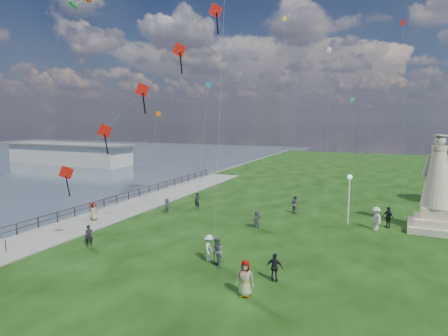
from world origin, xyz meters
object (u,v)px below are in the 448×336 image
at_px(person_1, 217,252).
at_px(person_8, 376,219).
at_px(person_4, 245,279).
at_px(person_9, 388,217).
at_px(pier_pavilion, 69,154).
at_px(person_11, 257,219).
at_px(statue, 436,195).
at_px(person_5, 167,205).
at_px(person_2, 209,248).
at_px(lamppost, 349,189).
at_px(person_6, 197,201).
at_px(person_10, 94,212).
at_px(person_0, 89,236).
at_px(person_3, 275,267).
at_px(person_7, 295,204).

bearing_deg(person_1, person_8, 109.73).
height_order(person_4, person_9, person_4).
relative_size(pier_pavilion, person_11, 18.96).
distance_m(statue, person_5, 23.85).
xyz_separation_m(person_2, person_5, (-9.32, 9.75, -0.14)).
bearing_deg(lamppost, pier_pavilion, 156.34).
xyz_separation_m(person_4, person_8, (5.87, 15.44, -0.00)).
bearing_deg(person_6, person_5, -121.98).
bearing_deg(person_1, person_6, 177.50).
bearing_deg(pier_pavilion, person_6, -30.67).
distance_m(person_5, person_10, 6.92).
bearing_deg(person_1, person_0, -122.72).
relative_size(person_3, person_5, 1.15).
bearing_deg(pier_pavilion, person_4, -37.17).
relative_size(statue, person_8, 4.09).
xyz_separation_m(person_0, person_3, (13.91, -0.28, 0.03)).
bearing_deg(person_2, person_5, 24.58).
height_order(person_0, person_6, person_6).
relative_size(statue, person_1, 4.10).
distance_m(lamppost, person_0, 21.61).
relative_size(person_8, person_9, 1.06).
bearing_deg(person_4, person_8, 60.40).
relative_size(person_0, person_5, 1.11).
bearing_deg(person_7, person_0, 83.76).
bearing_deg(person_5, person_6, -48.36).
bearing_deg(person_10, person_6, -38.05).
relative_size(person_0, person_4, 0.83).
relative_size(statue, person_6, 4.56).
relative_size(person_0, person_6, 0.92).
bearing_deg(person_5, person_1, -142.11).
distance_m(pier_pavilion, statue, 70.79).
height_order(person_0, person_4, person_4).
relative_size(lamppost, person_11, 2.79).
xyz_separation_m(statue, lamppost, (-6.70, -0.79, 0.19)).
xyz_separation_m(statue, person_9, (-3.49, -0.51, -2.09)).
bearing_deg(person_4, person_3, 60.30).
relative_size(person_1, person_11, 1.22).
distance_m(lamppost, person_9, 3.94).
height_order(person_1, person_9, person_1).
bearing_deg(person_6, person_7, 24.74).
height_order(lamppost, person_2, lamppost).
bearing_deg(person_0, lamppost, -4.46).
bearing_deg(person_0, person_3, -45.10).
bearing_deg(person_9, person_0, -100.42).
xyz_separation_m(person_1, person_4, (3.02, -3.00, 0.00)).
bearing_deg(person_0, person_8, -9.83).
bearing_deg(person_6, person_1, -47.72).
relative_size(person_2, person_10, 1.08).
bearing_deg(person_9, person_2, -85.19).
distance_m(person_10, person_11, 14.73).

